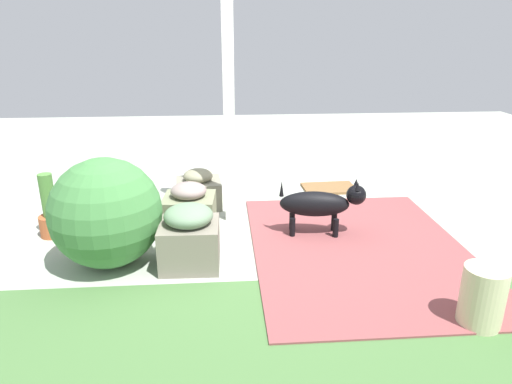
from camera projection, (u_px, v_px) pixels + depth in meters
name	position (u px, v px, depth m)	size (l,w,h in m)	color
ground_plane	(261.00, 226.00, 4.40)	(12.00, 12.00, 0.00)	#A6AE9E
brick_path	(359.00, 249.00, 3.93)	(1.80, 2.40, 0.02)	brown
porch_pillar	(229.00, 92.00, 4.16)	(0.10, 0.10, 2.49)	white
stone_planter_nearest	(199.00, 190.00, 4.85)	(0.49, 0.45, 0.41)	gray
stone_planter_near	(190.00, 210.00, 4.22)	(0.49, 0.45, 0.47)	gray
stone_planter_mid	(190.00, 237.00, 3.61)	(0.47, 0.45, 0.51)	gray
round_shrub	(106.00, 213.00, 3.57)	(0.87, 0.87, 0.87)	#417E40
terracotta_pot_tall	(51.00, 214.00, 4.14)	(0.22, 0.22, 0.59)	#AC542E
terracotta_pot_broad	(112.00, 187.00, 4.77)	(0.38, 0.38, 0.39)	#A95A3D
dog	(321.00, 203.00, 4.12)	(0.77, 0.29, 0.53)	black
ceramic_urn	(482.00, 297.00, 2.88)	(0.27, 0.27, 0.40)	beige
doormat	(329.00, 188.00, 5.40)	(0.61, 0.40, 0.03)	brown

